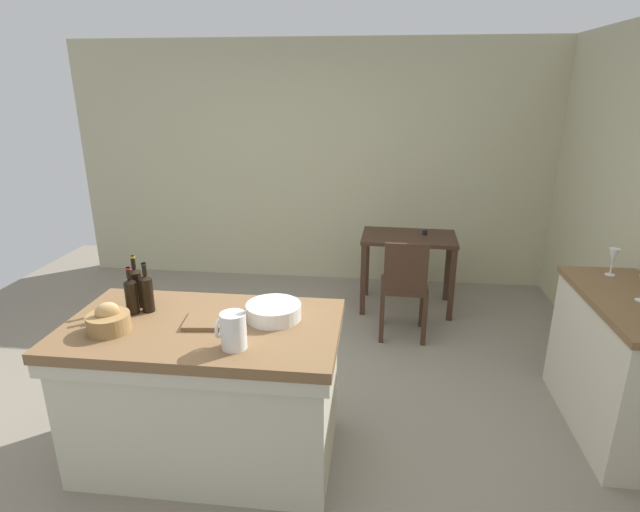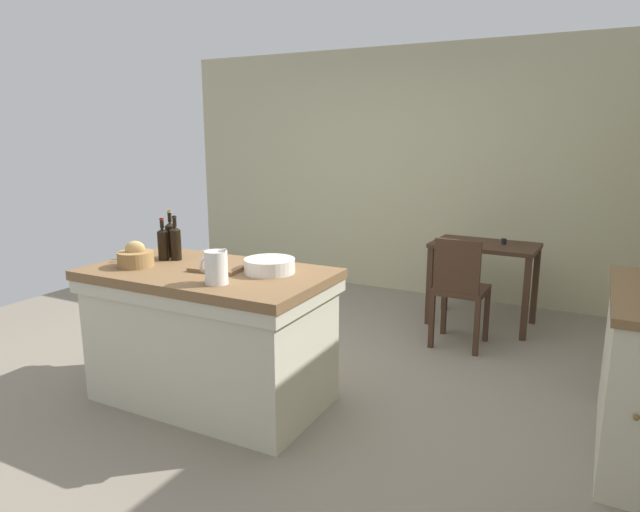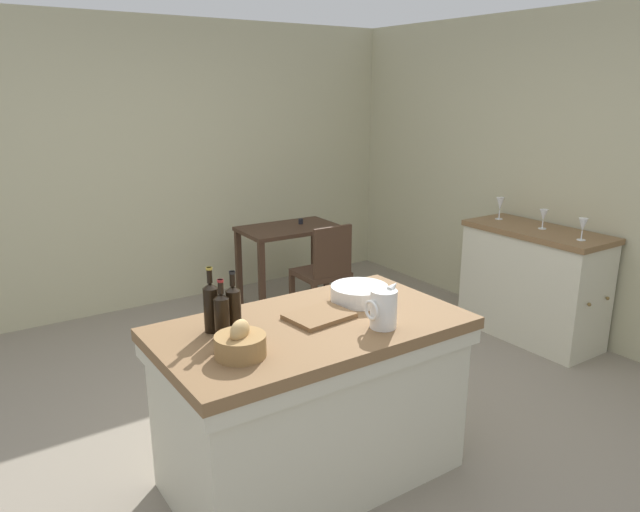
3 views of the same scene
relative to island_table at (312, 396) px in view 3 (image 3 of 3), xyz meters
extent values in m
plane|color=gray|center=(0.24, 0.49, -0.47)|extent=(6.76, 6.76, 0.00)
cube|color=#B7B28E|center=(0.24, 3.09, 0.83)|extent=(5.32, 0.12, 2.60)
cube|color=#B7B28E|center=(2.84, 0.49, 0.83)|extent=(0.12, 5.20, 2.60)
cube|color=brown|center=(0.00, 0.00, 0.37)|extent=(1.53, 0.86, 0.06)
cube|color=beige|center=(0.00, 0.00, 0.30)|extent=(1.51, 0.84, 0.08)
cube|color=beige|center=(0.00, 0.00, -0.07)|extent=(1.45, 0.78, 0.81)
cube|color=brown|center=(2.50, 0.54, 0.42)|extent=(0.52, 1.14, 0.04)
cube|color=beige|center=(2.50, 0.54, -0.04)|extent=(0.49, 1.11, 0.87)
sphere|color=brown|center=(2.38, -0.03, 0.01)|extent=(0.03, 0.03, 0.03)
sphere|color=brown|center=(2.62, -0.03, 0.01)|extent=(0.03, 0.03, 0.03)
cube|color=#3D281C|center=(1.26, 2.31, 0.26)|extent=(0.92, 0.60, 0.04)
cube|color=#3D281C|center=(0.84, 2.08, -0.12)|extent=(0.05, 0.05, 0.71)
cube|color=#3D281C|center=(1.67, 2.04, -0.12)|extent=(0.05, 0.05, 0.71)
cube|color=#3D281C|center=(0.86, 2.57, -0.12)|extent=(0.05, 0.05, 0.71)
cube|color=#3D281C|center=(1.69, 2.53, -0.12)|extent=(0.05, 0.05, 0.71)
cylinder|color=black|center=(1.41, 2.35, 0.30)|extent=(0.04, 0.04, 0.05)
cube|color=#3D281C|center=(1.20, 1.70, 0.00)|extent=(0.41, 0.41, 0.04)
cube|color=#3D281C|center=(1.20, 1.52, 0.23)|extent=(0.36, 0.04, 0.42)
cube|color=#3D281C|center=(1.39, 1.88, -0.25)|extent=(0.04, 0.04, 0.45)
cube|color=#3D281C|center=(1.03, 1.89, -0.25)|extent=(0.04, 0.04, 0.45)
cube|color=#3D281C|center=(1.38, 1.52, -0.25)|extent=(0.04, 0.04, 0.45)
cube|color=#3D281C|center=(1.02, 1.53, -0.25)|extent=(0.04, 0.04, 0.45)
cylinder|color=white|center=(0.26, -0.24, 0.50)|extent=(0.13, 0.13, 0.19)
cone|color=white|center=(0.31, -0.24, 0.60)|extent=(0.07, 0.04, 0.06)
torus|color=white|center=(0.18, -0.24, 0.51)|extent=(0.02, 0.10, 0.10)
cylinder|color=white|center=(0.38, 0.12, 0.45)|extent=(0.31, 0.31, 0.09)
cylinder|color=olive|center=(-0.46, -0.14, 0.45)|extent=(0.23, 0.23, 0.10)
ellipsoid|color=tan|center=(-0.46, -0.14, 0.52)|extent=(0.14, 0.13, 0.10)
cube|color=brown|center=(0.06, 0.03, 0.41)|extent=(0.34, 0.27, 0.02)
cylinder|color=black|center=(-0.36, 0.12, 0.50)|extent=(0.07, 0.07, 0.20)
cone|color=black|center=(-0.36, 0.12, 0.62)|extent=(0.07, 0.07, 0.02)
cylinder|color=black|center=(-0.36, 0.12, 0.67)|extent=(0.03, 0.03, 0.07)
cylinder|color=black|center=(-0.36, 0.12, 0.70)|extent=(0.03, 0.03, 0.01)
cylinder|color=black|center=(-0.45, 0.18, 0.51)|extent=(0.07, 0.07, 0.22)
cone|color=black|center=(-0.45, 0.18, 0.63)|extent=(0.07, 0.07, 0.03)
cylinder|color=black|center=(-0.45, 0.18, 0.68)|extent=(0.03, 0.03, 0.08)
cylinder|color=#B29933|center=(-0.45, 0.18, 0.72)|extent=(0.03, 0.03, 0.01)
cylinder|color=black|center=(-0.44, 0.09, 0.50)|extent=(0.07, 0.07, 0.19)
cone|color=black|center=(-0.44, 0.09, 0.61)|extent=(0.07, 0.07, 0.02)
cylinder|color=black|center=(-0.44, 0.09, 0.65)|extent=(0.03, 0.03, 0.07)
cylinder|color=maroon|center=(-0.44, 0.09, 0.68)|extent=(0.03, 0.03, 0.01)
cylinder|color=white|center=(2.45, 0.14, 0.44)|extent=(0.06, 0.06, 0.00)
cylinder|color=white|center=(2.45, 0.14, 0.48)|extent=(0.01, 0.01, 0.07)
cone|color=white|center=(2.45, 0.14, 0.56)|extent=(0.07, 0.07, 0.09)
cylinder|color=white|center=(2.53, 0.52, 0.44)|extent=(0.06, 0.06, 0.00)
cylinder|color=white|center=(2.53, 0.52, 0.48)|extent=(0.01, 0.01, 0.06)
cone|color=white|center=(2.53, 0.52, 0.55)|extent=(0.07, 0.07, 0.09)
cylinder|color=white|center=(2.53, 0.95, 0.44)|extent=(0.06, 0.06, 0.00)
cylinder|color=white|center=(2.53, 0.95, 0.48)|extent=(0.01, 0.01, 0.07)
cone|color=white|center=(2.53, 0.95, 0.58)|extent=(0.07, 0.07, 0.11)
camera|label=1|loc=(0.94, -2.42, 1.66)|focal=28.17mm
camera|label=2|loc=(2.15, -2.64, 1.23)|focal=30.87mm
camera|label=3|loc=(-1.49, -2.28, 1.53)|focal=33.32mm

